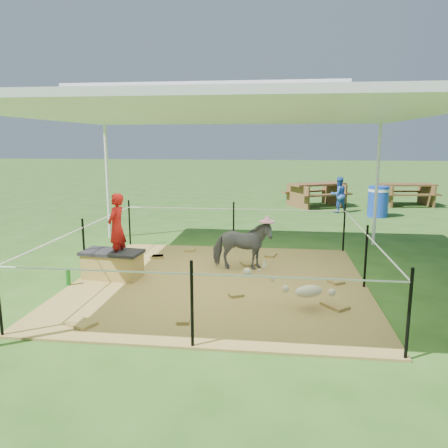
# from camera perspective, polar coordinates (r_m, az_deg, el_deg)

# --- Properties ---
(ground) EXTENTS (90.00, 90.00, 0.00)m
(ground) POSITION_cam_1_polar(r_m,az_deg,el_deg) (7.07, -0.60, -7.70)
(ground) COLOR #2D5919
(ground) RESTS_ON ground
(hay_patch) EXTENTS (4.60, 4.60, 0.03)m
(hay_patch) POSITION_cam_1_polar(r_m,az_deg,el_deg) (7.06, -0.60, -7.59)
(hay_patch) COLOR brown
(hay_patch) RESTS_ON ground
(canopy_tent) EXTENTS (6.30, 6.30, 2.90)m
(canopy_tent) POSITION_cam_1_polar(r_m,az_deg,el_deg) (6.71, -0.64, 14.64)
(canopy_tent) COLOR silver
(canopy_tent) RESTS_ON ground
(rope_fence) EXTENTS (4.54, 4.54, 1.00)m
(rope_fence) POSITION_cam_1_polar(r_m,az_deg,el_deg) (6.89, -0.61, -2.62)
(rope_fence) COLOR black
(rope_fence) RESTS_ON ground
(straw_bale) EXTENTS (0.95, 0.55, 0.40)m
(straw_bale) POSITION_cam_1_polar(r_m,az_deg,el_deg) (7.41, -14.34, -5.30)
(straw_bale) COLOR olive
(straw_bale) RESTS_ON hay_patch
(dark_cloth) EXTENTS (1.02, 0.61, 0.05)m
(dark_cloth) POSITION_cam_1_polar(r_m,az_deg,el_deg) (7.35, -14.43, -3.59)
(dark_cloth) COLOR black
(dark_cloth) RESTS_ON straw_bale
(woman) EXTENTS (0.30, 0.42, 1.09)m
(woman) POSITION_cam_1_polar(r_m,az_deg,el_deg) (7.20, -13.88, 0.38)
(woman) COLOR red
(woman) RESTS_ON straw_bale
(green_bottle) EXTENTS (0.08, 0.08, 0.25)m
(green_bottle) POSITION_cam_1_polar(r_m,az_deg,el_deg) (7.25, -19.68, -6.57)
(green_bottle) COLOR #186C1F
(green_bottle) RESTS_ON hay_patch
(pony) EXTENTS (1.06, 0.56, 0.86)m
(pony) POSITION_cam_1_polar(r_m,az_deg,el_deg) (7.57, 2.37, -2.82)
(pony) COLOR #4D4D52
(pony) RESTS_ON hay_patch
(pink_hat) EXTENTS (0.27, 0.27, 0.12)m
(pink_hat) POSITION_cam_1_polar(r_m,az_deg,el_deg) (7.47, 2.40, 0.84)
(pink_hat) COLOR pink
(pink_hat) RESTS_ON pony
(foal) EXTENTS (1.13, 0.91, 0.55)m
(foal) POSITION_cam_1_polar(r_m,az_deg,el_deg) (5.98, 11.02, -8.32)
(foal) COLOR #C6B191
(foal) RESTS_ON hay_patch
(trash_barrel) EXTENTS (0.63, 0.63, 0.92)m
(trash_barrel) POSITION_cam_1_polar(r_m,az_deg,el_deg) (13.79, 19.48, 2.78)
(trash_barrel) COLOR #1840B6
(trash_barrel) RESTS_ON ground
(picnic_table_near) EXTENTS (2.37, 2.18, 0.80)m
(picnic_table_near) POSITION_cam_1_polar(r_m,az_deg,el_deg) (15.42, 11.96, 3.75)
(picnic_table_near) COLOR brown
(picnic_table_near) RESTS_ON ground
(picnic_table_far) EXTENTS (2.00, 1.55, 0.77)m
(picnic_table_far) POSITION_cam_1_polar(r_m,az_deg,el_deg) (16.59, 22.68, 3.57)
(picnic_table_far) COLOR brown
(picnic_table_far) RESTS_ON ground
(distant_person) EXTENTS (0.68, 0.62, 1.13)m
(distant_person) POSITION_cam_1_polar(r_m,az_deg,el_deg) (14.27, 14.72, 3.73)
(distant_person) COLOR blue
(distant_person) RESTS_ON ground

